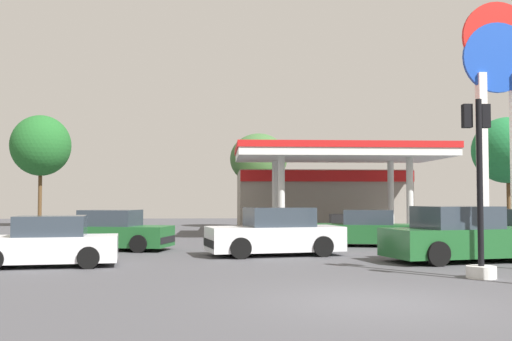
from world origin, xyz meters
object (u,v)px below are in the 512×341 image
car_3 (114,232)px  car_4 (365,230)px  tree_1 (259,159)px  tree_2 (508,150)px  car_5 (46,243)px  traffic_signal_2 (479,209)px  tree_0 (41,146)px  station_pole_sign (498,88)px  car_2 (275,234)px  car_1 (461,236)px

car_3 → car_4: 9.61m
tree_1 → tree_2: 17.24m
tree_2 → car_5: bearing=-136.5°
traffic_signal_2 → tree_1: 24.61m
car_4 → tree_0: 24.39m
car_5 → tree_0: size_ratio=0.56×
station_pole_sign → car_2: 17.07m
car_4 → car_5: car_4 is taller
traffic_signal_2 → tree_2: (13.34, 26.07, 3.50)m
car_1 → tree_0: tree_0 is taller
car_2 → tree_2: size_ratio=0.63×
car_2 → tree_1: tree_1 is taller
car_1 → car_4: size_ratio=1.16×
car_4 → tree_1: size_ratio=0.71×
station_pole_sign → car_3: size_ratio=2.74×
car_4 → tree_2: bearing=50.1°
station_pole_sign → car_2: bearing=-141.2°
car_2 → tree_1: 18.63m
car_2 → traffic_signal_2: size_ratio=1.10×
car_3 → traffic_signal_2: bearing=-39.3°
traffic_signal_2 → car_3: bearing=140.7°
car_1 → car_3: 11.92m
car_2 → traffic_signal_2: (4.34, -5.91, 0.91)m
station_pole_sign → car_5: 23.72m
station_pole_sign → traffic_signal_2: station_pole_sign is taller
car_3 → station_pole_sign: bearing=22.8°
car_5 → traffic_signal_2: bearing=-15.4°
traffic_signal_2 → tree_2: size_ratio=0.57×
tree_2 → car_1: bearing=-118.8°
tree_0 → tree_2: tree_2 is taller
car_3 → car_5: 5.26m
car_5 → tree_2: bearing=43.5°
traffic_signal_2 → tree_2: 29.50m
car_4 → tree_0: size_ratio=0.58×
tree_0 → tree_2: (31.20, 0.07, -0.15)m
traffic_signal_2 → station_pole_sign: bearing=63.4°
car_3 → car_4: size_ratio=1.03×
car_3 → tree_2: 29.74m
station_pole_sign → car_4: size_ratio=2.82×
car_2 → car_5: 7.20m
car_1 → traffic_signal_2: (-1.00, -3.63, 0.88)m
car_1 → car_5: bearing=-177.0°
car_1 → car_4: (-1.49, 5.89, -0.10)m
car_5 → traffic_signal_2: 11.38m
tree_2 → traffic_signal_2: bearing=-117.1°
car_2 → station_pole_sign: bearing=38.8°
station_pole_sign → car_5: size_ratio=2.90×
car_2 → car_5: car_2 is taller
car_3 → tree_0: bearing=113.8°
car_1 → tree_0: 29.61m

